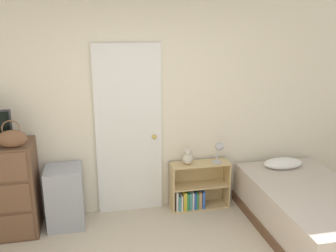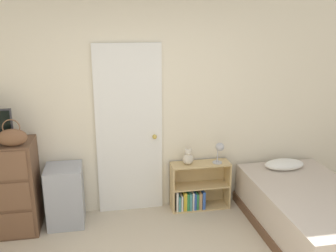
{
  "view_description": "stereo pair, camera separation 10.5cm",
  "coord_description": "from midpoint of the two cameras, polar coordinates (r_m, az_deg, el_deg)",
  "views": [
    {
      "loc": [
        -0.47,
        -2.12,
        2.33
      ],
      "look_at": [
        0.38,
        1.9,
        1.13
      ],
      "focal_mm": 40.0,
      "sensor_mm": 36.0,
      "label": 1
    },
    {
      "loc": [
        -0.37,
        -2.14,
        2.33
      ],
      "look_at": [
        0.38,
        1.9,
        1.13
      ],
      "focal_mm": 40.0,
      "sensor_mm": 36.0,
      "label": 2
    }
  ],
  "objects": [
    {
      "name": "bed",
      "position": [
        4.53,
        20.23,
        -12.03
      ],
      "size": [
        1.11,
        1.88,
        0.62
      ],
      "color": "brown",
      "rests_on": "ground_plane"
    },
    {
      "name": "desk_lamp",
      "position": [
        4.61,
        7.12,
        -3.43
      ],
      "size": [
        0.13,
        0.13,
        0.27
      ],
      "color": "#B2B2B7",
      "rests_on": "bookshelf"
    },
    {
      "name": "bookshelf",
      "position": [
        4.79,
        3.57,
        -9.74
      ],
      "size": [
        0.73,
        0.25,
        0.6
      ],
      "color": "tan",
      "rests_on": "ground_plane"
    },
    {
      "name": "door_closed",
      "position": [
        4.47,
        -6.66,
        -0.79
      ],
      "size": [
        0.79,
        0.09,
        2.05
      ],
      "color": "white",
      "rests_on": "ground_plane"
    },
    {
      "name": "storage_bin",
      "position": [
        4.53,
        -16.07,
        -10.32
      ],
      "size": [
        0.41,
        0.42,
        0.7
      ],
      "color": "#999EA8",
      "rests_on": "ground_plane"
    },
    {
      "name": "wall_back",
      "position": [
        4.46,
        -6.23,
        2.49
      ],
      "size": [
        10.0,
        0.06,
        2.55
      ],
      "color": "beige",
      "rests_on": "ground_plane"
    },
    {
      "name": "handbag",
      "position": [
        4.14,
        -23.37,
        -1.74
      ],
      "size": [
        0.3,
        0.13,
        0.29
      ],
      "color": "brown",
      "rests_on": "dresser"
    },
    {
      "name": "teddy_bear",
      "position": [
        4.58,
        2.35,
        -4.79
      ],
      "size": [
        0.13,
        0.13,
        0.2
      ],
      "color": "beige",
      "rests_on": "bookshelf"
    }
  ]
}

